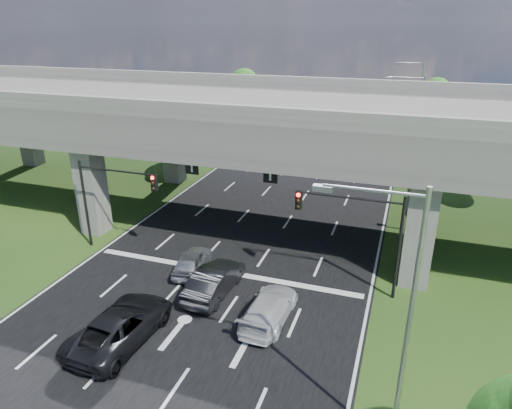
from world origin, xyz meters
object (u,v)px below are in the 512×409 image
Objects in this scene: signal_right at (359,224)px; car_dark at (215,281)px; streetlight_near at (398,309)px; streetlight_beyond at (416,97)px; car_trailing at (121,326)px; car_silver at (192,261)px; signal_left at (111,191)px; streetlight_far at (414,123)px; car_white at (269,308)px.

car_dark is (-7.32, -2.80, -3.34)m from signal_right.
car_dark is at bearing 143.30° from streetlight_near.
car_trailing is (-12.19, -44.01, -4.98)m from streetlight_beyond.
signal_right is 1.21× the size of car_dark.
car_silver is 0.80× the size of car_dark.
signal_left is 10.35m from car_trailing.
streetlight_near reaches higher than car_silver.
streetlight_far is at bearing 48.22° from signal_left.
streetlight_near is 13.32m from car_trailing.
signal_right is 1.22× the size of car_white.
car_trailing is (-6.19, -3.79, 0.12)m from car_white.
car_white is (-5.99, -24.22, -5.10)m from streetlight_far.
car_trailing is at bearing -54.22° from signal_left.
car_white is at bearing 143.96° from car_silver.
streetlight_beyond is (0.00, 46.00, 0.00)m from streetlight_near.
signal_right is at bearing -96.47° from streetlight_far.
car_trailing reaches higher than car_dark.
car_trailing is at bearing 33.45° from car_white.
streetlight_beyond reaches higher than car_trailing.
streetlight_near is 1.67× the size of car_trailing.
streetlight_near is 12.96m from car_dark.
signal_right is 6.56m from car_white.
signal_right is 1.00× the size of signal_left.
signal_right reaches higher than car_silver.
streetlight_far is 1.67× the size of car_trailing.
signal_right and signal_left have the same top height.
car_white is (11.93, -4.16, -3.44)m from signal_left.
streetlight_near reaches higher than signal_left.
car_trailing is (5.73, -7.96, -3.32)m from signal_left.
signal_right reaches higher than car_trailing.
car_dark is at bearing -103.87° from streetlight_beyond.
car_dark is (-9.59, -38.85, -5.00)m from streetlight_beyond.
car_silver is at bearing -107.83° from streetlight_beyond.
signal_left is 1.00× the size of car_trailing.
car_white is (3.60, -1.37, -0.10)m from car_dark.
streetlight_near reaches higher than signal_right.
signal_left is at bearing -17.27° from car_white.
streetlight_beyond is 45.94m from car_trailing.
streetlight_near is 1.00× the size of streetlight_beyond.
streetlight_beyond is at bearing -115.25° from car_silver.
streetlight_near is 2.53× the size of car_silver.
streetlight_far reaches higher than car_trailing.
signal_right is 1.00× the size of car_trailing.
streetlight_far is 2.02× the size of car_dark.
streetlight_far is 25.28m from car_dark.
streetlight_beyond reaches higher than car_silver.
signal_right is at bearing -156.59° from car_dark.
car_dark reaches higher than car_silver.
car_dark is 5.78m from car_trailing.
streetlight_far is (17.92, 20.06, 1.66)m from signal_left.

